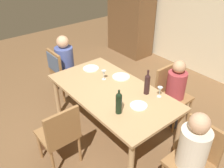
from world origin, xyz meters
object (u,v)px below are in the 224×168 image
Objects in this scene: person_man_bearded at (66,62)px; dinner_plate_host at (139,106)px; wine_bottle_dark_red at (147,84)px; person_woman_host at (191,152)px; chair_far_right at (170,91)px; chair_left_end at (59,68)px; chair_near at (60,133)px; dining_table at (112,95)px; wine_glass_centre at (160,90)px; chair_right_end at (195,155)px; handbag at (49,138)px; wine_glass_near_left at (104,73)px; armoire_cabinet at (131,9)px; dinner_plate_guest_right at (91,68)px; wine_bottle_tall_green at (119,102)px; person_man_guest at (177,89)px; dinner_plate_guest_left at (121,77)px.

dinner_plate_host is (1.83, 0.00, 0.09)m from person_man_bearded.
dinner_plate_host is (0.14, -0.28, -0.15)m from wine_bottle_dark_red.
wine_bottle_dark_red is (-0.97, 0.34, 0.24)m from person_woman_host.
chair_far_right is 2.56× the size of wine_bottle_dark_red.
person_woman_host is 5.17× the size of dinner_plate_host.
chair_left_end and chair_near have the same top height.
wine_glass_centre is at bearing 36.74° from dining_table.
handbag is (-1.68, -0.98, -0.42)m from chair_right_end.
wine_glass_centre reaches higher than dinner_plate_host.
wine_bottle_dark_red is (0.36, 0.31, 0.23)m from dining_table.
wine_glass_near_left is at bearing -161.87° from wine_bottle_dark_red.
handbag is at bearing 90.00° from chair_near.
armoire_cabinet is at bearing 106.81° from chair_left_end.
chair_left_end is 0.69m from dinner_plate_guest_right.
chair_right_end is 2.84× the size of wine_bottle_tall_green.
person_man_bearded is 1.80m from wine_bottle_tall_green.
wine_bottle_dark_red is (1.68, 0.44, 0.31)m from chair_left_end.
person_man_guest is 0.64m from wine_bottle_dark_red.
chair_right_end is at bearing -9.22° from dinner_plate_guest_left.
person_woman_host is 0.95m from wine_bottle_tall_green.
chair_left_end is at bearing -175.25° from dinner_plate_host.
armoire_cabinet is 2.54m from chair_left_end.
armoire_cabinet reaches higher than chair_right_end.
wine_glass_centre is 0.72m from dinner_plate_guest_left.
person_woman_host is 1.97m from handbag.
chair_left_end is 0.17m from person_man_bearded.
person_man_guest reaches higher than chair_right_end.
chair_near is 0.61m from handbag.
dinner_plate_host and dinner_plate_guest_right have the same top height.
person_man_guest is at bearing -11.60° from chair_near.
wine_bottle_dark_red is 2.41× the size of wine_glass_near_left.
dinner_plate_guest_right reaches higher than handbag.
person_man_guest reaches higher than wine_glass_near_left.
wine_bottle_dark_red is (-0.97, 0.22, 0.37)m from chair_right_end.
wine_bottle_tall_green is at bearing -45.31° from armoire_cabinet.
chair_left_end is 1.33m from handbag.
dinner_plate_guest_left is at bearing -9.22° from chair_right_end.
chair_left_end reaches higher than dinner_plate_guest_left.
armoire_cabinet is at bearing 132.20° from dining_table.
person_man_bearded is at bearing -170.37° from wine_bottle_dark_red.
handbag is at bearing 27.21° from person_woman_host.
person_man_bearded is (-1.67, -0.86, 0.13)m from chair_far_right.
chair_far_right reaches higher than handbag.
dinner_plate_guest_left is at bearing 21.92° from chair_left_end.
wine_bottle_tall_green is 0.82m from wine_glass_near_left.
wine_bottle_dark_red reaches higher than wine_glass_near_left.
dinner_plate_guest_right is (-2.03, 0.05, 0.22)m from chair_right_end.
person_man_guest is 0.87m from dinner_plate_host.
dining_table is at bearing -10.83° from dinner_plate_guest_right.
wine_bottle_tall_green is 1.21× the size of dinner_plate_guest_left.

